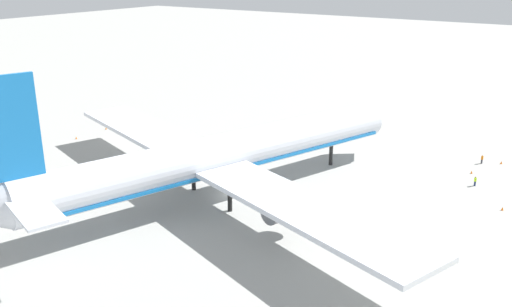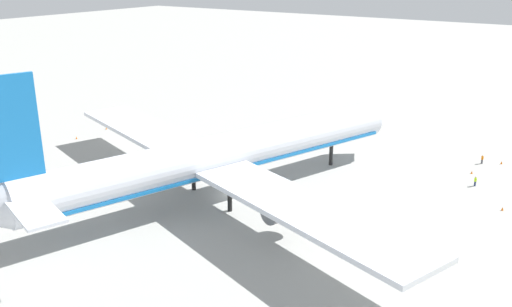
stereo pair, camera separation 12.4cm
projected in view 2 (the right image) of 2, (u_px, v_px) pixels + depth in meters
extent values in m
plane|color=#9E9E99|center=(228.00, 195.00, 88.78)|extent=(600.00, 600.00, 0.00)
cylinder|color=silver|center=(228.00, 153.00, 86.46)|extent=(64.09, 27.00, 6.36)
cone|color=silver|center=(378.00, 117.00, 106.70)|extent=(6.82, 7.54, 6.24)
cube|color=#1972BF|center=(13.00, 128.00, 65.70)|extent=(5.84, 2.39, 12.81)
cube|color=silver|center=(5.00, 178.00, 72.76)|extent=(7.51, 11.30, 0.36)
cube|color=silver|center=(34.00, 210.00, 63.48)|extent=(7.51, 11.30, 0.36)
cube|color=silver|center=(146.00, 131.00, 101.24)|extent=(20.42, 38.08, 0.70)
cylinder|color=slate|center=(166.00, 148.00, 98.31)|extent=(6.65, 5.17, 3.48)
cube|color=silver|center=(305.00, 211.00, 68.54)|extent=(20.42, 38.08, 0.70)
cylinder|color=slate|center=(282.00, 208.00, 73.96)|extent=(5.93, 4.81, 3.35)
cylinder|color=black|center=(331.00, 155.00, 101.28)|extent=(0.70, 0.70, 3.93)
cylinder|color=black|center=(194.00, 178.00, 90.15)|extent=(0.70, 0.70, 3.93)
cylinder|color=black|center=(230.00, 199.00, 82.37)|extent=(0.70, 0.70, 3.93)
cube|color=#1972BF|center=(228.00, 163.00, 87.03)|extent=(61.51, 25.86, 0.50)
cylinder|color=navy|center=(475.00, 184.00, 92.16)|extent=(0.45, 0.45, 0.81)
cylinder|color=#B2F219|center=(476.00, 180.00, 91.93)|extent=(0.57, 0.57, 0.61)
sphere|color=#8C6647|center=(476.00, 177.00, 91.79)|extent=(0.22, 0.22, 0.22)
cylinder|color=#3F3F47|center=(482.00, 161.00, 102.42)|extent=(0.38, 0.38, 0.82)
cylinder|color=orange|center=(482.00, 158.00, 102.19)|extent=(0.47, 0.47, 0.62)
sphere|color=beige|center=(483.00, 156.00, 102.05)|extent=(0.22, 0.22, 0.22)
cone|color=orange|center=(502.00, 163.00, 102.27)|extent=(0.36, 0.36, 0.55)
cone|color=orange|center=(106.00, 128.00, 123.63)|extent=(0.36, 0.36, 0.55)
cone|color=orange|center=(472.00, 172.00, 97.59)|extent=(0.36, 0.36, 0.55)
cone|color=orange|center=(502.00, 209.00, 83.06)|extent=(0.36, 0.36, 0.55)
cone|color=orange|center=(76.00, 138.00, 116.88)|extent=(0.36, 0.36, 0.55)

